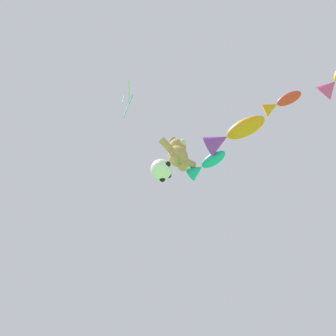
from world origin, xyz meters
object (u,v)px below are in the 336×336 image
(fish_kite_crimson, at_px, (280,103))
(diamond_kite, at_px, (128,94))
(fish_kite_teal, at_px, (205,165))
(fish_kite_tangerine, at_px, (231,135))
(teddy_bear_kite, at_px, (178,153))
(soccer_ball_kite, at_px, (161,170))

(fish_kite_crimson, xyz_separation_m, diamond_kite, (-4.25, 4.45, 2.41))
(fish_kite_teal, distance_m, fish_kite_tangerine, 1.70)
(teddy_bear_kite, xyz_separation_m, fish_kite_teal, (1.15, -0.39, -0.17))
(teddy_bear_kite, distance_m, diamond_kite, 3.81)
(fish_kite_teal, relative_size, fish_kite_crimson, 1.17)
(fish_kite_crimson, bearing_deg, fish_kite_teal, 95.79)
(fish_kite_tangerine, relative_size, diamond_kite, 0.85)
(teddy_bear_kite, xyz_separation_m, diamond_kite, (-2.72, 0.29, 2.65))
(soccer_ball_kite, bearing_deg, diamond_kite, 179.75)
(teddy_bear_kite, height_order, diamond_kite, diamond_kite)
(fish_kite_teal, bearing_deg, soccer_ball_kite, 159.31)
(teddy_bear_kite, height_order, soccer_ball_kite, teddy_bear_kite)
(teddy_bear_kite, relative_size, fish_kite_teal, 1.08)
(fish_kite_teal, distance_m, diamond_kite, 4.83)
(fish_kite_teal, bearing_deg, fish_kite_crimson, -84.21)
(soccer_ball_kite, bearing_deg, teddy_bear_kite, -23.79)
(fish_kite_tangerine, bearing_deg, fish_kite_teal, 82.96)
(teddy_bear_kite, height_order, fish_kite_tangerine, teddy_bear_kite)
(soccer_ball_kite, xyz_separation_m, fish_kite_tangerine, (1.57, -2.36, 1.48))
(fish_kite_tangerine, bearing_deg, fish_kite_crimson, -74.10)
(teddy_bear_kite, distance_m, fish_kite_teal, 1.22)
(soccer_ball_kite, xyz_separation_m, diamond_kite, (-2.09, 0.01, 4.29))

